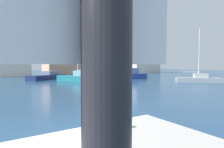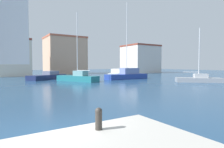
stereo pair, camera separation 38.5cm
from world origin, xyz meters
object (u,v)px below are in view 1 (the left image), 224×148
Objects in this scene: sailboat_teal_near_pier at (78,77)px; sailboat_blue_mid_harbor at (127,75)px; motorboat_navy_behind_lamppost at (48,76)px; mooring_bollard at (110,118)px; motorboat_white_center_channel at (118,74)px; sailboat_grey_far_right at (199,79)px.

sailboat_blue_mid_harbor is (10.03, -0.31, 0.18)m from sailboat_teal_near_pier.
motorboat_navy_behind_lamppost is 15.12m from sailboat_blue_mid_harbor.
sailboat_blue_mid_harbor is at bearing -1.78° from sailboat_teal_near_pier.
sailboat_teal_near_pier reaches higher than mooring_bollard.
motorboat_navy_behind_lamppost is (-15.48, 0.70, -0.10)m from motorboat_white_center_channel.
motorboat_white_center_channel is 0.94× the size of motorboat_navy_behind_lamppost.
sailboat_grey_far_right reaches higher than mooring_bollard.
sailboat_blue_mid_harbor reaches higher than sailboat_grey_far_right.
mooring_bollard is 31.15m from sailboat_blue_mid_harbor.
sailboat_teal_near_pier is at bearing 69.60° from mooring_bollard.
sailboat_grey_far_right is 0.75× the size of sailboat_teal_near_pier.
sailboat_blue_mid_harbor is (19.25, 24.48, -0.38)m from mooring_bollard.
sailboat_grey_far_right is 1.05× the size of motorboat_navy_behind_lamppost.
sailboat_blue_mid_harbor reaches higher than motorboat_navy_behind_lamppost.
sailboat_grey_far_right is (24.79, 13.07, -0.72)m from mooring_bollard.
sailboat_blue_mid_harbor is at bearing -108.87° from motorboat_white_center_channel.
motorboat_white_center_channel is 13.87m from sailboat_teal_near_pier.
motorboat_white_center_channel is 15.49m from motorboat_navy_behind_lamppost.
sailboat_blue_mid_harbor is at bearing -29.23° from motorboat_navy_behind_lamppost.
motorboat_navy_behind_lamppost is 0.56× the size of sailboat_blue_mid_harbor.
mooring_bollard is at bearing -100.78° from motorboat_navy_behind_lamppost.
sailboat_grey_far_right is 1.12× the size of motorboat_white_center_channel.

